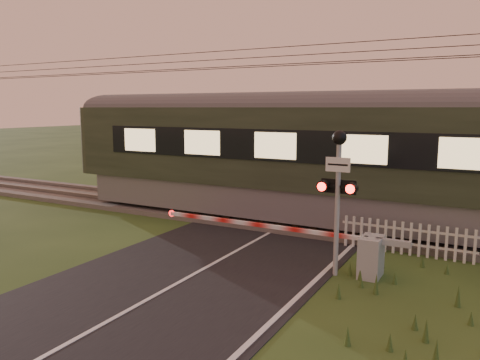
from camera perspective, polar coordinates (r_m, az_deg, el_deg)
The scene contains 7 objects.
ground at distance 11.38m, azimuth -6.94°, elevation -12.12°, with size 160.00×160.00×0.00m, color #2B431A.
road at distance 11.19m, azimuth -7.58°, elevation -12.44°, with size 6.00×140.00×0.03m.
track_bed at distance 16.83m, azimuth 6.04°, elevation -4.94°, with size 140.00×3.40×0.39m.
overhead_wires at distance 16.44m, azimuth 6.37°, elevation 14.59°, with size 120.00×0.62×0.62m.
boom_gate at distance 11.91m, azimuth 13.90°, elevation -8.49°, with size 6.94×0.77×1.02m.
crossing_signal at distance 11.31m, azimuth 11.88°, elevation 0.36°, with size 0.90×0.36×3.53m.
picket_fence at distance 13.84m, azimuth 19.63°, elevation -6.72°, with size 3.63×0.08×0.93m.
Camera 1 is at (6.23, -8.62, 4.05)m, focal length 35.00 mm.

